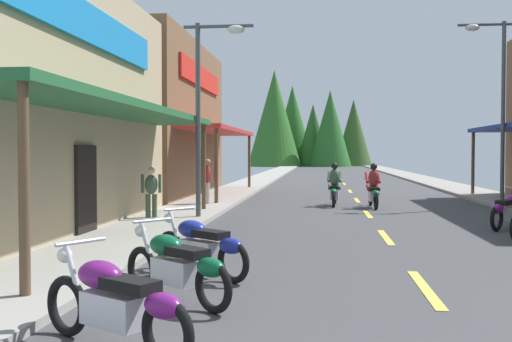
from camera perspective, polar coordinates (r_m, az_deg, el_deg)
ground at (r=34.60m, az=8.67°, el=-1.52°), size 9.05×98.83×0.10m
sidewalk_left at (r=34.81m, az=-0.69°, el=-1.29°), size 2.28×98.83×0.12m
sidewalk_right at (r=35.29m, az=17.90°, el=-1.34°), size 2.28×98.83×0.12m
centerline_dashes at (r=36.60m, az=8.54°, el=-1.25°), size 0.16×71.48×0.01m
storefront_left_far at (r=27.60m, az=-13.79°, el=4.76°), size 10.05×11.47×6.78m
streetlamp_left at (r=16.81m, az=-4.59°, el=7.73°), size 1.98×0.30×5.57m
streetlamp_right at (r=22.62m, az=22.12°, el=7.45°), size 1.98×0.30×6.54m
motorcycle_parked_right_6 at (r=16.26m, az=23.22°, el=-3.45°), size 1.41×1.73×1.04m
motorcycle_parked_left_0 at (r=6.01m, az=-13.47°, el=-12.15°), size 1.88×1.19×1.04m
motorcycle_parked_left_1 at (r=7.73m, az=-7.69°, el=-8.99°), size 1.73×1.42×1.04m
motorcycle_parked_left_2 at (r=9.30m, az=-5.33°, el=-7.14°), size 1.76×1.39×1.04m
rider_cruising_lead at (r=20.97m, az=11.28°, el=-1.74°), size 0.60×2.14×1.57m
rider_cruising_trailing at (r=21.53m, az=7.59°, el=-1.63°), size 0.60×2.14×1.57m
pedestrian_by_shop at (r=16.75m, az=-10.09°, el=-1.85°), size 0.56×0.34×1.53m
pedestrian_waiting at (r=21.00m, az=-4.70°, el=-0.78°), size 0.32×0.56×1.71m
treeline_backdrop at (r=84.80m, az=4.57°, el=4.40°), size 17.70×12.76×13.42m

